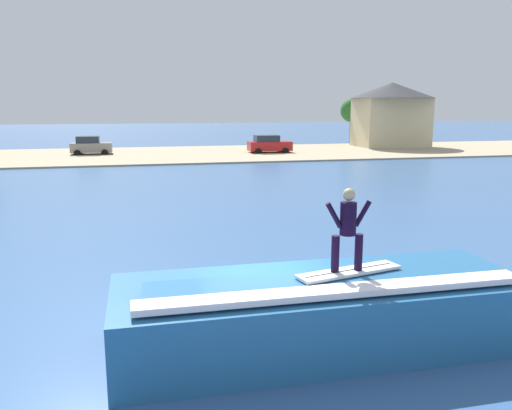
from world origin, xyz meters
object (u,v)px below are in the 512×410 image
Objects in this scene: wave_crest at (321,312)px; surfboard at (349,272)px; surfer at (348,226)px; car_far_shore at (269,144)px; house_gabled_white at (391,110)px; tree_short_bushy at (352,111)px; car_near_shore at (91,146)px.

surfboard is at bearing -14.15° from wave_crest.
car_far_shore is at bearing 77.60° from surfer.
house_gabled_white reaches higher than surfboard.
wave_crest is 1.47× the size of tree_short_bushy.
car_far_shore is 0.77× the size of tree_short_bushy.
house_gabled_white is (24.98, 45.43, 3.56)m from wave_crest.
wave_crest is 1.85m from surfer.
surfboard is at bearing -118.24° from house_gabled_white.
car_far_shore is (9.07, 41.23, -1.57)m from surfer.
tree_short_bushy is at bearing 34.78° from car_far_shore.
car_far_shore is (9.51, 41.08, 0.22)m from wave_crest.
car_near_shore is (-8.17, 43.35, -1.57)m from surfer.
surfboard is 51.78m from house_gabled_white.
tree_short_bushy is (22.13, 49.84, 3.37)m from wave_crest.
car_near_shore is at bearing -167.44° from tree_short_bushy.
car_far_shore is at bearing -145.22° from tree_short_bushy.
surfer is 42.24m from car_far_shore.
wave_crest is at bearing 160.94° from surfer.
wave_crest is 0.87× the size of house_gabled_white.
car_far_shore is 16.42m from house_gabled_white.
tree_short_bushy is at bearing 66.55° from surfer.
surfer reaches higher than surfboard.
surfer is at bearing -102.40° from car_far_shore.
surfboard is at bearing -79.23° from car_near_shore.
car_near_shore is at bearing -176.09° from house_gabled_white.
wave_crest is 1.00m from surfboard.
surfboard is 44.10m from car_near_shore.
wave_crest is 3.60× the size of surfboard.
car_far_shore is at bearing 77.69° from surfboard.
surfer is at bearing -113.45° from tree_short_bushy.
tree_short_bushy reaches higher than surfboard.
wave_crest is 1.93× the size of car_far_shore.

